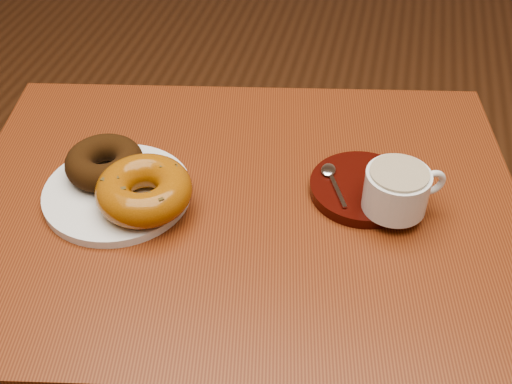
% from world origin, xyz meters
% --- Properties ---
extents(cafe_table, '(0.85, 0.70, 0.71)m').
position_xyz_m(cafe_table, '(-0.02, 0.24, 0.60)').
color(cafe_table, brown).
rests_on(cafe_table, ground).
extents(donut_plate, '(0.21, 0.21, 0.01)m').
position_xyz_m(donut_plate, '(-0.18, 0.22, 0.72)').
color(donut_plate, silver).
rests_on(donut_plate, cafe_table).
extents(donut_cinnamon, '(0.13, 0.13, 0.04)m').
position_xyz_m(donut_cinnamon, '(-0.21, 0.25, 0.74)').
color(donut_cinnamon, black).
rests_on(donut_cinnamon, donut_plate).
extents(donut_caramel, '(0.17, 0.17, 0.05)m').
position_xyz_m(donut_caramel, '(-0.14, 0.20, 0.75)').
color(donut_caramel, '#995610').
rests_on(donut_caramel, donut_plate).
extents(saucer, '(0.19, 0.19, 0.02)m').
position_xyz_m(saucer, '(0.14, 0.30, 0.72)').
color(saucer, '#320A06').
rests_on(saucer, cafe_table).
extents(coffee_cup, '(0.10, 0.08, 0.06)m').
position_xyz_m(coffee_cup, '(0.18, 0.26, 0.76)').
color(coffee_cup, silver).
rests_on(coffee_cup, saucer).
extents(teaspoon, '(0.04, 0.09, 0.01)m').
position_xyz_m(teaspoon, '(0.09, 0.31, 0.73)').
color(teaspoon, silver).
rests_on(teaspoon, saucer).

